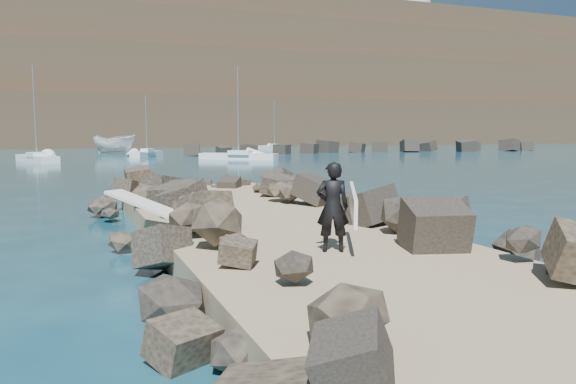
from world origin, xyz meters
The scene contains 16 objects.
ground centered at (0.00, 0.00, 0.00)m, with size 800.00×800.00×0.00m, color #0F384C.
jetty centered at (0.00, -2.00, 0.30)m, with size 6.00×26.00×0.60m, color #8C7759.
riprap_left centered at (-2.90, -1.50, 0.50)m, with size 2.60×22.00×1.00m, color black.
riprap_right centered at (2.90, -1.50, 0.50)m, with size 2.60×22.00×1.00m, color black.
breakwater_secondary centered at (35.00, 55.00, 0.60)m, with size 52.00×4.00×1.20m, color black.
headland centered at (10.00, 160.00, 16.00)m, with size 360.00×140.00×32.00m, color #2D4919.
surfboard_resting centered at (-3.16, 0.81, 1.04)m, with size 0.57×2.28×0.08m, color white.
boat_imported centered at (1.07, 65.09, 1.28)m, with size 2.48×6.60×2.55m, color white.
surfer_with_board centered at (-0.05, -3.67, 1.49)m, with size 1.32×2.00×1.76m.
radome centered at (103.97, 150.16, 42.84)m, with size 11.77×11.77×18.64m.
sailboat_d centered at (25.79, 70.49, 0.35)m, with size 3.46×6.61×7.90m.
sailboat_f centered at (32.77, 97.38, 0.35)m, with size 1.64×6.15×7.45m.
sailboat_a centered at (-7.63, 45.63, 0.35)m, with size 4.24×7.95×9.35m.
sailboat_c centered at (11.85, 43.34, 0.35)m, with size 7.67×6.44×9.83m.
sailboat_b centered at (3.74, 53.28, 0.35)m, with size 4.41×5.60×7.24m.
headland_buildings centered at (16.81, 152.19, 33.97)m, with size 137.50×30.50×5.00m.
Camera 1 is at (-4.87, -13.39, 2.94)m, focal length 35.00 mm.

